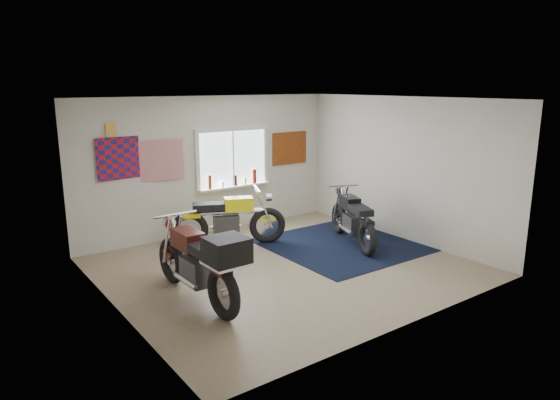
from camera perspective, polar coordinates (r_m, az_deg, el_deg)
ground at (r=8.24m, az=0.63°, el=-7.64°), size 5.50×5.50×0.00m
room_shell at (r=7.81m, az=0.66°, el=3.69°), size 5.50×5.50×5.50m
navy_rug at (r=9.36m, az=6.91°, el=-5.11°), size 2.51×2.61×0.01m
window_assembly at (r=10.16m, az=-5.42°, el=4.30°), size 1.66×0.17×1.26m
oil_bottles at (r=10.19m, az=-4.88°, el=2.40°), size 1.12×0.09×0.30m
flag_display at (r=9.10m, az=-18.79°, el=7.59°), size 1.60×0.10×1.17m
triumph_poster at (r=10.94m, az=1.10°, el=5.95°), size 0.90×0.03×0.70m
yellow_triumph at (r=9.19m, az=-5.92°, el=-2.39°), size 2.00×1.00×1.07m
black_chrome_bike at (r=9.35m, az=8.31°, el=-2.32°), size 0.91×1.91×1.03m
maroon_tourer at (r=6.81m, az=-9.03°, el=-7.12°), size 0.67×2.21×1.12m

